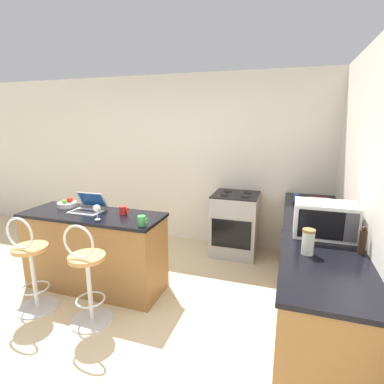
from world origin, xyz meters
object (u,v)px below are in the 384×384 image
object	(u,v)px
laptop	(89,206)
toaster	(319,208)
bar_stool_far	(87,277)
bar_stool_near	(31,266)
pepper_mill	(362,241)
mug_red	(123,210)
fruit_bowl	(67,204)
mug_green	(142,221)
wine_glass_short	(97,209)
storage_jar	(308,242)
microwave	(325,220)
mug_blue	(296,198)
stove_range	(235,224)

from	to	relation	value
laptop	toaster	xyz separation A→B (m)	(2.49, 0.61, 0.04)
bar_stool_far	toaster	size ratio (longest dim) A/B	3.70
bar_stool_near	toaster	size ratio (longest dim) A/B	3.70
toaster	pepper_mill	size ratio (longest dim) A/B	1.21
mug_red	pepper_mill	distance (m)	2.31
fruit_bowl	mug_green	distance (m)	1.21
toaster	wine_glass_short	world-z (taller)	toaster
bar_stool_near	storage_jar	distance (m)	2.64
microwave	toaster	size ratio (longest dim) A/B	1.87
storage_jar	pepper_mill	bearing A→B (deg)	18.01
wine_glass_short	bar_stool_near	bearing A→B (deg)	-141.98
bar_stool_near	microwave	distance (m)	2.87
storage_jar	mug_red	xyz separation A→B (m)	(-1.89, 0.45, -0.06)
microwave	mug_red	world-z (taller)	microwave
microwave	mug_blue	xyz separation A→B (m)	(-0.22, 1.19, -0.11)
mug_red	mug_blue	bearing A→B (deg)	32.91
mug_red	wine_glass_short	distance (m)	0.31
microwave	stove_range	size ratio (longest dim) A/B	0.57
bar_stool_far	wine_glass_short	world-z (taller)	wine_glass_short
microwave	storage_jar	world-z (taller)	microwave
microwave	pepper_mill	xyz separation A→B (m)	(0.24, -0.31, -0.05)
mug_blue	fruit_bowl	world-z (taller)	fruit_bowl
toaster	stove_range	distance (m)	1.37
bar_stool_near	fruit_bowl	world-z (taller)	bar_stool_near
toaster	storage_jar	size ratio (longest dim) A/B	1.38
bar_stool_near	fruit_bowl	bearing A→B (deg)	98.56
toaster	mug_blue	xyz separation A→B (m)	(-0.22, 0.58, -0.04)
mug_green	laptop	bearing A→B (deg)	161.94
laptop	pepper_mill	bearing A→B (deg)	-6.61
bar_stool_near	mug_red	size ratio (longest dim) A/B	10.20
microwave	fruit_bowl	world-z (taller)	microwave
bar_stool_near	toaster	distance (m)	3.06
laptop	mug_green	xyz separation A→B (m)	(0.82, -0.27, -0.00)
mug_red	pepper_mill	xyz separation A→B (m)	(2.29, -0.33, 0.06)
toaster	mug_green	xyz separation A→B (m)	(-1.67, -0.88, -0.04)
pepper_mill	mug_green	size ratio (longest dim) A/B	2.24
microwave	laptop	bearing A→B (deg)	179.94
microwave	toaster	bearing A→B (deg)	89.76
bar_stool_far	mug_blue	size ratio (longest dim) A/B	10.83
laptop	mug_red	xyz separation A→B (m)	(0.45, 0.01, -0.01)
mug_red	mug_green	size ratio (longest dim) A/B	0.99
microwave	mug_green	world-z (taller)	microwave
bar_stool_near	laptop	distance (m)	0.84
bar_stool_far	mug_green	xyz separation A→B (m)	(0.39, 0.39, 0.47)
bar_stool_near	toaster	xyz separation A→B (m)	(2.73, 1.27, 0.51)
laptop	microwave	size ratio (longest dim) A/B	0.69
bar_stool_far	storage_jar	size ratio (longest dim) A/B	5.10
bar_stool_far	stove_range	bearing A→B (deg)	62.61
toaster	mug_green	world-z (taller)	toaster
storage_jar	fruit_bowl	distance (m)	2.73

